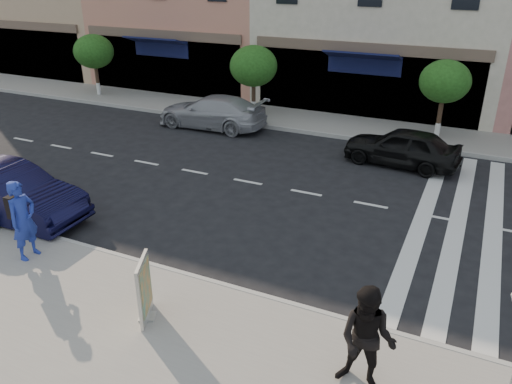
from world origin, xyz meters
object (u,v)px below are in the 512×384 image
at_px(photographer, 23,220).
at_px(car_far_left, 212,112).
at_px(poster_board, 145,290).
at_px(car_far_mid, 402,147).
at_px(car_near_mid, 8,193).
at_px(walker, 367,340).

xyz_separation_m(photographer, car_far_left, (-1.38, 11.08, -0.42)).
distance_m(photographer, car_far_left, 11.17).
height_order(poster_board, car_far_mid, poster_board).
bearing_deg(photographer, poster_board, -100.43).
height_order(car_far_left, car_far_mid, car_far_left).
relative_size(car_near_mid, car_far_left, 0.96).
bearing_deg(car_far_left, car_far_mid, 81.41).
relative_size(walker, car_far_left, 0.40).
bearing_deg(car_near_mid, poster_board, -109.66).
distance_m(car_far_left, car_far_mid, 8.20).
bearing_deg(poster_board, photographer, 146.12).
bearing_deg(car_far_mid, car_near_mid, -40.53).
bearing_deg(car_far_left, photographer, 5.95).
xyz_separation_m(car_far_left, car_far_mid, (8.13, -1.06, -0.02)).
distance_m(photographer, walker, 8.09).
distance_m(poster_board, car_far_mid, 11.09).
bearing_deg(walker, photographer, 178.51).
xyz_separation_m(walker, car_near_mid, (-10.31, 2.04, -0.35)).
xyz_separation_m(poster_board, car_far_mid, (2.90, 10.70, -0.12)).
xyz_separation_m(photographer, car_near_mid, (-2.24, 1.42, -0.36)).
distance_m(walker, poster_board, 4.23).
xyz_separation_m(car_near_mid, car_far_mid, (8.99, 8.60, -0.08)).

